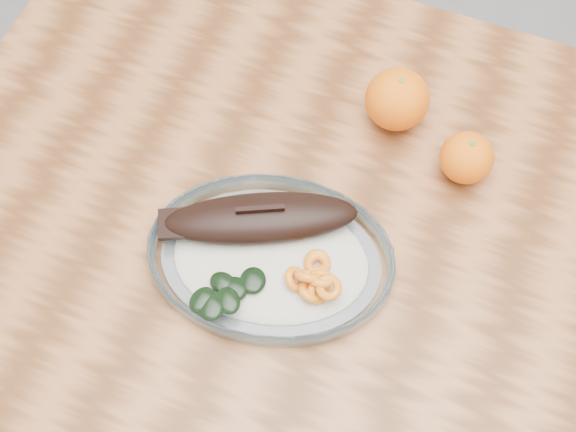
{
  "coord_description": "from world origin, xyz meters",
  "views": [
    {
      "loc": [
        0.06,
        -0.42,
        1.59
      ],
      "look_at": [
        -0.09,
        -0.03,
        0.77
      ],
      "focal_mm": 45.0,
      "sensor_mm": 36.0,
      "label": 1
    }
  ],
  "objects": [
    {
      "name": "ground",
      "position": [
        0.0,
        0.0,
        0.0
      ],
      "size": [
        3.0,
        3.0,
        0.0
      ],
      "primitive_type": "plane",
      "color": "slate",
      "rests_on": "ground"
    },
    {
      "name": "dining_table",
      "position": [
        0.0,
        0.0,
        0.65
      ],
      "size": [
        1.2,
        0.8,
        0.75
      ],
      "color": "#5A3015",
      "rests_on": "ground"
    },
    {
      "name": "plated_meal",
      "position": [
        -0.09,
        -0.09,
        0.77
      ],
      "size": [
        0.66,
        0.66,
        0.08
      ],
      "rotation": [
        0.0,
        0.0,
        0.22
      ],
      "color": "white",
      "rests_on": "dining_table"
    },
    {
      "name": "orange_left",
      "position": [
        -0.01,
        0.18,
        0.79
      ],
      "size": [
        0.09,
        0.09,
        0.09
      ],
      "primitive_type": "sphere",
      "color": "#F66305",
      "rests_on": "dining_table"
    },
    {
      "name": "orange_right",
      "position": [
        0.1,
        0.13,
        0.79
      ],
      "size": [
        0.07,
        0.07,
        0.07
      ],
      "primitive_type": "sphere",
      "color": "#F66305",
      "rests_on": "dining_table"
    }
  ]
}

